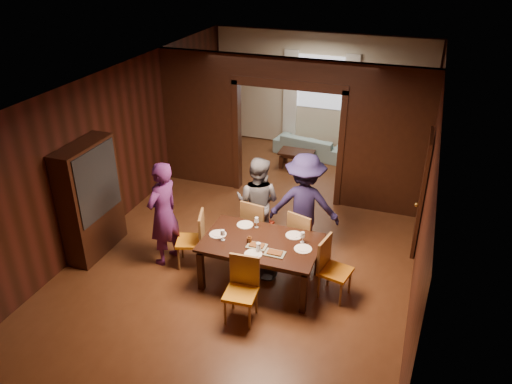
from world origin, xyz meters
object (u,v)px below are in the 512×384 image
at_px(chair_left, 190,239).
at_px(chair_near, 241,292).
at_px(sofa, 310,145).
at_px(chair_far_r, 305,235).
at_px(person_purple, 163,214).
at_px(person_navy, 304,205).
at_px(chair_far_l, 258,223).
at_px(hutch, 90,200).
at_px(coffee_table, 296,159).
at_px(chair_right, 336,270).
at_px(person_grey, 258,202).
at_px(dining_table, 261,262).

bearing_deg(chair_left, chair_near, 34.72).
relative_size(sofa, chair_near, 1.80).
distance_m(chair_left, chair_far_r, 1.90).
bearing_deg(person_purple, chair_left, 106.53).
bearing_deg(person_navy, chair_far_l, 2.72).
xyz_separation_m(chair_far_r, hutch, (-3.49, -0.91, 0.52)).
bearing_deg(person_navy, sofa, -85.82).
relative_size(coffee_table, chair_right, 0.82).
bearing_deg(person_purple, chair_far_r, 122.08).
bearing_deg(person_navy, chair_far_r, 101.61).
relative_size(person_grey, dining_table, 0.93).
height_order(dining_table, chair_right, chair_right).
relative_size(person_purple, coffee_table, 2.26).
bearing_deg(chair_far_l, chair_right, 158.76).
bearing_deg(chair_far_r, chair_far_l, 10.63).
height_order(person_purple, chair_left, person_purple).
height_order(person_purple, chair_near, person_purple).
relative_size(chair_right, chair_near, 1.00).
bearing_deg(hutch, person_grey, 23.67).
xyz_separation_m(coffee_table, chair_left, (-0.62, -4.35, 0.28)).
relative_size(person_purple, sofa, 1.03).
bearing_deg(chair_far_l, chair_far_r, -178.58).
distance_m(person_purple, chair_left, 0.61).
xyz_separation_m(sofa, dining_table, (0.51, -5.25, 0.12)).
distance_m(chair_left, chair_near, 1.60).
bearing_deg(chair_near, chair_left, 138.38).
bearing_deg(chair_far_r, person_navy, -52.80).
height_order(sofa, chair_far_l, chair_far_l).
bearing_deg(person_navy, dining_table, 61.21).
relative_size(person_purple, chair_right, 1.87).
relative_size(person_navy, chair_right, 1.89).
bearing_deg(person_purple, chair_far_l, 136.21).
distance_m(person_navy, chair_far_r, 0.51).
distance_m(chair_left, hutch, 1.82).
distance_m(sofa, hutch, 5.94).
height_order(person_grey, chair_right, person_grey).
xyz_separation_m(person_navy, coffee_table, (-1.04, 3.35, -0.72)).
relative_size(person_grey, hutch, 0.84).
bearing_deg(person_grey, chair_left, 51.17).
xyz_separation_m(dining_table, chair_far_r, (0.49, 0.81, 0.10)).
bearing_deg(person_purple, coffee_table, 178.86).
height_order(chair_far_l, chair_far_r, same).
xyz_separation_m(chair_right, hutch, (-4.16, -0.14, 0.52)).
bearing_deg(chair_near, hutch, 160.88).
height_order(person_grey, sofa, person_grey).
distance_m(person_grey, person_navy, 0.82).
relative_size(person_purple, dining_table, 1.01).
bearing_deg(hutch, person_navy, 18.97).
bearing_deg(person_grey, person_navy, -175.07).
bearing_deg(chair_right, coffee_table, 34.47).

